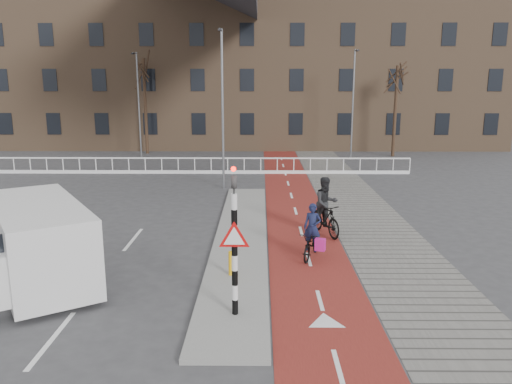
{
  "coord_description": "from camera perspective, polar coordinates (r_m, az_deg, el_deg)",
  "views": [
    {
      "loc": [
        -0.02,
        -12.77,
        5.41
      ],
      "look_at": [
        -0.18,
        5.0,
        1.5
      ],
      "focal_mm": 35.0,
      "sensor_mm": 36.0,
      "label": 1
    }
  ],
  "objects": [
    {
      "name": "sidewalk",
      "position": [
        23.8,
        10.95,
        -0.95
      ],
      "size": [
        3.0,
        60.0,
        0.01
      ],
      "primitive_type": "cube",
      "color": "slate",
      "rests_on": "ground"
    },
    {
      "name": "curb_island",
      "position": [
        17.61,
        -1.74,
        -5.28
      ],
      "size": [
        1.8,
        16.0,
        0.12
      ],
      "primitive_type": "cube",
      "color": "gray",
      "rests_on": "ground"
    },
    {
      "name": "traffic_signal",
      "position": [
        11.29,
        -2.48,
        -5.23
      ],
      "size": [
        0.8,
        0.8,
        3.68
      ],
      "color": "black",
      "rests_on": "curb_island"
    },
    {
      "name": "bollard",
      "position": [
        14.1,
        -2.92,
        -8.14
      ],
      "size": [
        0.12,
        0.12,
        0.69
      ],
      "primitive_type": "cylinder",
      "color": "#E8A70C",
      "rests_on": "curb_island"
    },
    {
      "name": "van",
      "position": [
        14.91,
        -23.45,
        -5.17
      ],
      "size": [
        4.52,
        5.49,
        2.22
      ],
      "rotation": [
        0.0,
        0.0,
        0.57
      ],
      "color": "silver",
      "rests_on": "ground"
    },
    {
      "name": "streetlight_left",
      "position": [
        37.72,
        -13.23,
        9.58
      ],
      "size": [
        0.12,
        0.12,
        7.52
      ],
      "primitive_type": "cylinder",
      "color": "slate",
      "rests_on": "ground"
    },
    {
      "name": "cyclist_near",
      "position": [
        15.76,
        6.44,
        -5.48
      ],
      "size": [
        1.12,
        1.74,
        1.75
      ],
      "rotation": [
        0.0,
        0.0,
        -0.36
      ],
      "color": "black",
      "rests_on": "bike_lane"
    },
    {
      "name": "cyclist_far",
      "position": [
        18.08,
        7.95,
        -2.2
      ],
      "size": [
        1.26,
        2.07,
        2.12
      ],
      "rotation": [
        0.0,
        0.0,
        0.38
      ],
      "color": "black",
      "rests_on": "bike_lane"
    },
    {
      "name": "tree_right",
      "position": [
        38.56,
        15.62,
        8.83
      ],
      "size": [
        0.24,
        0.24,
        6.61
      ],
      "primitive_type": "cylinder",
      "color": "black",
      "rests_on": "ground"
    },
    {
      "name": "bike_lane",
      "position": [
        23.45,
        4.21,
        -0.95
      ],
      "size": [
        2.5,
        60.0,
        0.01
      ],
      "primitive_type": "cube",
      "color": "maroon",
      "rests_on": "ground"
    },
    {
      "name": "railing",
      "position": [
        30.61,
        -8.87,
        2.66
      ],
      "size": [
        28.0,
        0.1,
        0.99
      ],
      "color": "silver",
      "rests_on": "ground"
    },
    {
      "name": "streetlight_right",
      "position": [
        36.58,
        11.0,
        9.72
      ],
      "size": [
        0.12,
        0.12,
        7.67
      ],
      "primitive_type": "cylinder",
      "color": "slate",
      "rests_on": "ground"
    },
    {
      "name": "streetlight_near",
      "position": [
        25.67,
        -3.83,
        9.22
      ],
      "size": [
        0.12,
        0.12,
        7.99
      ],
      "primitive_type": "cylinder",
      "color": "slate",
      "rests_on": "ground"
    },
    {
      "name": "townhouse_row",
      "position": [
        44.93,
        -3.42,
        15.45
      ],
      "size": [
        46.0,
        10.0,
        15.9
      ],
      "color": "#7F6047",
      "rests_on": "ground"
    },
    {
      "name": "tree_mid",
      "position": [
        39.64,
        -12.53,
        9.5
      ],
      "size": [
        0.24,
        0.24,
        7.2
      ],
      "primitive_type": "cylinder",
      "color": "black",
      "rests_on": "ground"
    },
    {
      "name": "ground",
      "position": [
        13.87,
        0.55,
        -10.55
      ],
      "size": [
        120.0,
        120.0,
        0.0
      ],
      "primitive_type": "plane",
      "color": "#38383A",
      "rests_on": "ground"
    }
  ]
}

